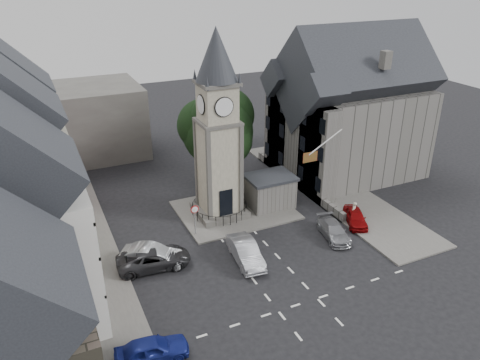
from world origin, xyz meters
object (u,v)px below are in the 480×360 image
clock_tower (218,128)px  car_west_blue (152,349)px  car_east_red (355,217)px  pedestrian (353,212)px  stone_shelter (270,191)px

clock_tower → car_west_blue: (-9.97, -13.99, -7.41)m
car_east_red → pedestrian: pedestrian is taller
stone_shelter → car_west_blue: stone_shelter is taller
pedestrian → stone_shelter: bearing=-79.0°
stone_shelter → car_east_red: 7.96m
car_east_red → pedestrian: bearing=98.3°
car_west_blue → car_east_red: car_west_blue is taller
car_west_blue → pedestrian: size_ratio=2.30×
stone_shelter → pedestrian: 7.67m
car_west_blue → pedestrian: bearing=-62.5°
clock_tower → pedestrian: 13.79m
stone_shelter → clock_tower: bearing=174.2°
car_west_blue → pedestrian: (20.09, 8.00, 0.20)m
pedestrian → car_west_blue: bearing=-11.3°
stone_shelter → pedestrian: stone_shelter is taller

